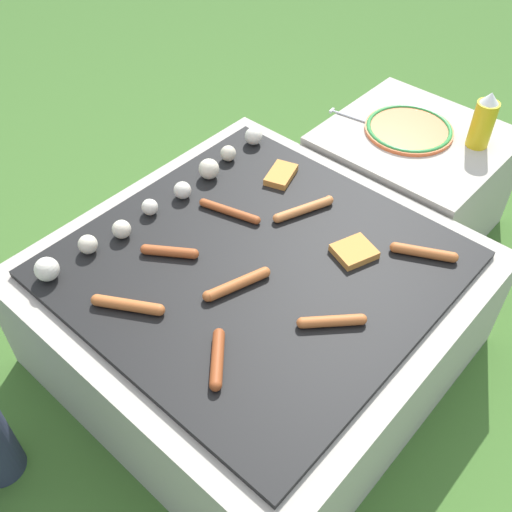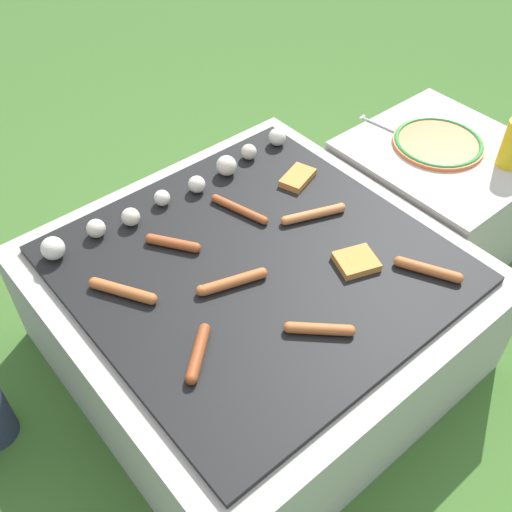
% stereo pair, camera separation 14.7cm
% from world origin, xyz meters
% --- Properties ---
extents(ground_plane, '(14.00, 14.00, 0.00)m').
position_xyz_m(ground_plane, '(0.00, 0.00, 0.00)').
color(ground_plane, '#3D6628').
extents(grill, '(0.97, 0.97, 0.37)m').
position_xyz_m(grill, '(0.00, 0.00, 0.18)').
color(grill, '#B2AA9E').
rests_on(grill, ground_plane).
extents(side_ledge, '(0.51, 0.53, 0.37)m').
position_xyz_m(side_ledge, '(0.75, -0.01, 0.18)').
color(side_ledge, '#B2AA9E').
rests_on(side_ledge, ground_plane).
extents(sausage_back_left, '(0.12, 0.12, 0.03)m').
position_xyz_m(sausage_back_left, '(-0.03, -0.26, 0.38)').
color(sausage_back_left, '#B7602D').
rests_on(sausage_back_left, grill).
extents(sausage_front_left, '(0.10, 0.16, 0.03)m').
position_xyz_m(sausage_front_left, '(-0.31, 0.12, 0.38)').
color(sausage_front_left, '#B7602D').
rests_on(sausage_front_left, grill).
extents(sausage_front_center, '(0.09, 0.15, 0.03)m').
position_xyz_m(sausage_front_center, '(0.29, -0.30, 0.38)').
color(sausage_front_center, '#B7602D').
rests_on(sausage_front_center, grill).
extents(sausage_back_right, '(0.18, 0.08, 0.03)m').
position_xyz_m(sausage_back_right, '(0.22, 0.03, 0.38)').
color(sausage_back_right, '#C6753D').
rests_on(sausage_back_right, grill).
extents(sausage_mid_right, '(0.07, 0.18, 0.02)m').
position_xyz_m(sausage_mid_right, '(0.09, 0.17, 0.38)').
color(sausage_mid_right, '#A34C23').
rests_on(sausage_mid_right, grill).
extents(sausage_back_center, '(0.12, 0.11, 0.03)m').
position_xyz_m(sausage_back_center, '(-0.28, -0.14, 0.38)').
color(sausage_back_center, '#93421E').
rests_on(sausage_back_center, grill).
extents(sausage_front_right, '(0.10, 0.13, 0.03)m').
position_xyz_m(sausage_front_right, '(-0.13, 0.18, 0.38)').
color(sausage_front_right, '#A34C23').
rests_on(sausage_front_right, grill).
extents(sausage_mid_left, '(0.17, 0.07, 0.03)m').
position_xyz_m(sausage_mid_left, '(-0.09, -0.03, 0.38)').
color(sausage_mid_left, '#B7602D').
rests_on(sausage_mid_left, grill).
extents(bread_slice_center, '(0.12, 0.10, 0.02)m').
position_xyz_m(bread_slice_center, '(0.30, 0.17, 0.38)').
color(bread_slice_center, '#D18438').
rests_on(bread_slice_center, grill).
extents(bread_slice_right, '(0.12, 0.11, 0.02)m').
position_xyz_m(bread_slice_right, '(0.18, -0.17, 0.38)').
color(bread_slice_right, '#D18438').
rests_on(bread_slice_right, grill).
extents(mushroom_row, '(0.80, 0.08, 0.06)m').
position_xyz_m(mushroom_row, '(-0.01, 0.33, 0.40)').
color(mushroom_row, silver).
rests_on(mushroom_row, grill).
extents(plate_colorful, '(0.28, 0.28, 0.02)m').
position_xyz_m(plate_colorful, '(0.75, 0.02, 0.38)').
color(plate_colorful, orange).
rests_on(plate_colorful, side_ledge).
extents(fork_utensil, '(0.04, 0.20, 0.01)m').
position_xyz_m(fork_utensil, '(0.69, 0.19, 0.37)').
color(fork_utensil, silver).
rests_on(fork_utensil, side_ledge).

